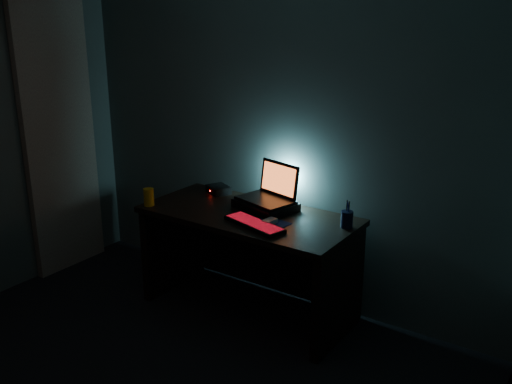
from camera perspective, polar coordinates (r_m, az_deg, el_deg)
room at (r=2.68m, az=-21.02°, el=-1.75°), size 3.50×4.00×2.50m
desk at (r=4.07m, az=-0.34°, el=-5.32°), size 1.50×0.70×0.75m
curtain at (r=4.85m, az=-19.11°, el=5.66°), size 0.06×0.65×2.30m
riser at (r=4.00m, az=0.97°, el=-1.33°), size 0.46×0.39×0.06m
laptop at (r=4.00m, az=1.52°, el=0.05°), size 0.43×0.37×0.26m
keyboard at (r=3.70m, az=-0.16°, el=-3.23°), size 0.48×0.26×0.03m
mousepad at (r=3.74m, az=1.39°, el=-3.21°), size 0.24×0.22×0.00m
mouse at (r=3.73m, az=1.39°, el=-2.97°), size 0.07×0.10×0.03m
pen_cup at (r=3.71m, az=9.08°, el=-2.72°), size 0.10×0.10×0.11m
juice_glass at (r=4.14m, az=-10.67°, el=-0.50°), size 0.10×0.10×0.13m
router at (r=4.36m, az=-3.78°, el=0.25°), size 0.21×0.20×0.06m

